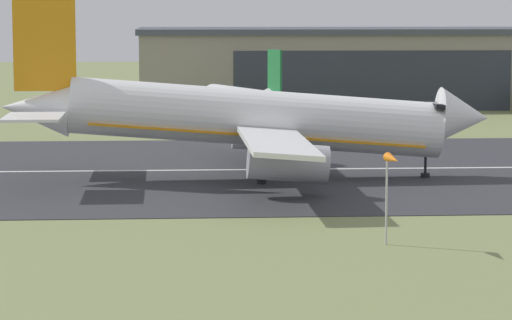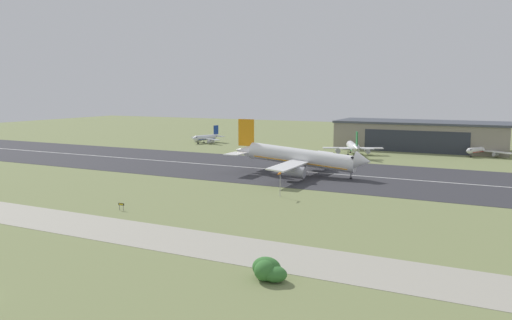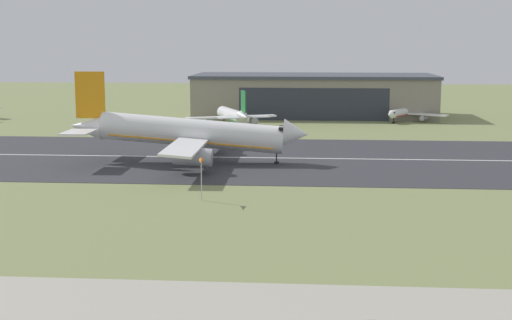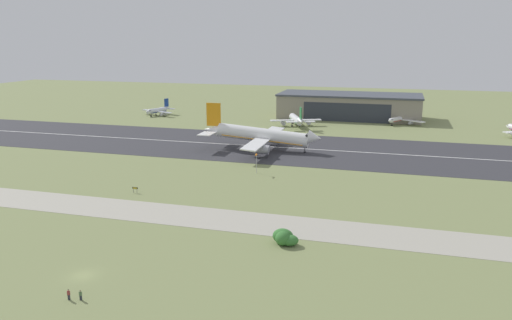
% 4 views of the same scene
% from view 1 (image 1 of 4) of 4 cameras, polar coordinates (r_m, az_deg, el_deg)
% --- Properties ---
extents(ground_plane, '(603.14, 603.14, 0.00)m').
position_cam_1_polar(ground_plane, '(61.47, -0.48, -7.29)').
color(ground_plane, '#7A8451').
extents(runway_strip, '(363.14, 53.50, 0.06)m').
position_cam_1_polar(runway_strip, '(115.74, -2.02, -0.48)').
color(runway_strip, '#333338').
rests_on(runway_strip, ground_plane).
extents(runway_centreline, '(326.83, 0.70, 0.01)m').
position_cam_1_polar(runway_centreline, '(115.73, -2.02, -0.47)').
color(runway_centreline, silver).
rests_on(runway_centreline, runway_strip).
extents(hangar_building, '(71.33, 28.34, 12.36)m').
position_cam_1_polar(hangar_building, '(197.22, 4.90, 4.42)').
color(hangar_building, gray).
rests_on(hangar_building, ground_plane).
extents(airplane_landing, '(44.27, 44.45, 16.69)m').
position_cam_1_polar(airplane_landing, '(108.81, -0.17, 1.90)').
color(airplane_landing, white).
rests_on(airplane_landing, ground_plane).
extents(airplane_parked_centre, '(23.06, 24.73, 10.29)m').
position_cam_1_polar(airplane_parked_centre, '(162.36, -0.70, 2.84)').
color(airplane_parked_centre, white).
rests_on(airplane_parked_centre, ground_plane).
extents(windsock_pole, '(0.84, 2.56, 6.11)m').
position_cam_1_polar(windsock_pole, '(77.83, 6.42, -0.19)').
color(windsock_pole, '#B7B7BC').
rests_on(windsock_pole, ground_plane).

